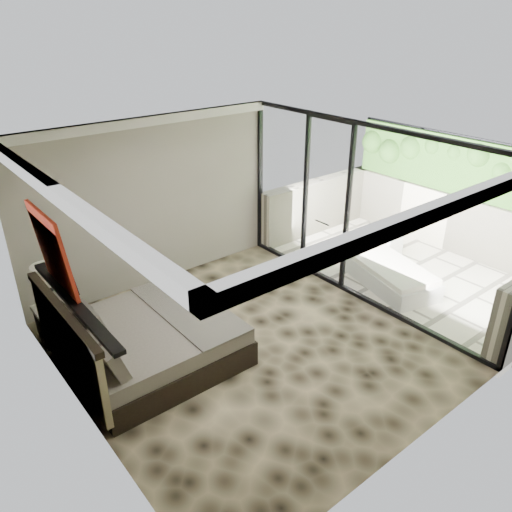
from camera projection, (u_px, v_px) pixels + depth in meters
floor at (247, 346)px, 6.98m from camera, size 5.00×5.00×0.00m
ceiling at (245, 149)px, 5.74m from camera, size 4.50×5.00×0.02m
back_wall at (152, 204)px, 8.10m from camera, size 4.50×0.02×2.80m
left_wall at (73, 317)px, 5.10m from camera, size 0.02×5.00×2.80m
glass_wall at (362, 216)px, 7.62m from camera, size 0.08×5.00×2.80m
terrace_slab at (409, 271)px, 9.11m from camera, size 3.00×5.00×0.12m
parapet_far at (455, 223)px, 9.60m from camera, size 0.30×5.00×1.10m
foliage_hedge at (466, 167)px, 9.12m from camera, size 0.36×4.60×1.10m
picture_ledge at (74, 303)px, 5.16m from camera, size 0.12×2.20×0.05m
bed at (144, 341)px, 6.52m from camera, size 2.11×2.04×1.17m
nightstand at (56, 324)px, 7.05m from camera, size 0.64×0.64×0.48m
table_lamp at (47, 282)px, 6.71m from camera, size 0.36×0.36×0.67m
abstract_canvas at (52, 250)px, 5.20m from camera, size 0.13×0.90×0.90m
framed_print at (61, 263)px, 5.26m from camera, size 0.11×0.50×0.60m
ottoman at (384, 242)px, 9.46m from camera, size 0.62×0.62×0.54m
lounger at (388, 272)px, 8.52m from camera, size 1.26×1.87×0.67m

